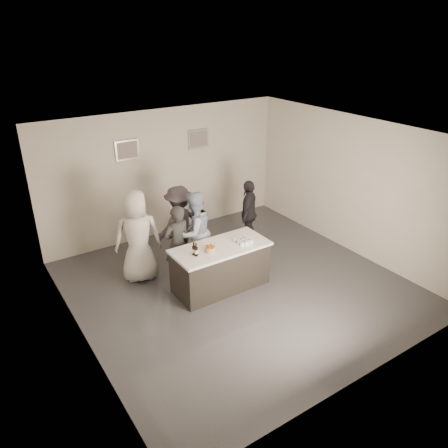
# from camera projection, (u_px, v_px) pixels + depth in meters

# --- Properties ---
(floor) EXTENTS (6.00, 6.00, 0.00)m
(floor) POSITION_uv_depth(u_px,v_px,m) (238.00, 286.00, 8.61)
(floor) COLOR #3D3D42
(floor) RESTS_ON ground
(ceiling) EXTENTS (6.00, 6.00, 0.00)m
(ceiling) POSITION_uv_depth(u_px,v_px,m) (240.00, 135.00, 7.35)
(ceiling) COLOR white
(wall_back) EXTENTS (6.00, 0.04, 3.00)m
(wall_back) POSITION_uv_depth(u_px,v_px,m) (166.00, 173.00, 10.25)
(wall_back) COLOR beige
(wall_back) RESTS_ON ground
(wall_front) EXTENTS (6.00, 0.04, 3.00)m
(wall_front) POSITION_uv_depth(u_px,v_px,m) (371.00, 294.00, 5.71)
(wall_front) COLOR beige
(wall_front) RESTS_ON ground
(wall_left) EXTENTS (0.04, 6.00, 3.00)m
(wall_left) POSITION_uv_depth(u_px,v_px,m) (74.00, 261.00, 6.48)
(wall_left) COLOR beige
(wall_left) RESTS_ON ground
(wall_right) EXTENTS (0.04, 6.00, 3.00)m
(wall_right) POSITION_uv_depth(u_px,v_px,m) (352.00, 186.00, 9.48)
(wall_right) COLOR beige
(wall_right) RESTS_ON ground
(picture_left) EXTENTS (0.54, 0.04, 0.44)m
(picture_left) POSITION_uv_depth(u_px,v_px,m) (127.00, 150.00, 9.48)
(picture_left) COLOR #B2B2B7
(picture_left) RESTS_ON wall_back
(picture_right) EXTENTS (0.54, 0.04, 0.44)m
(picture_right) POSITION_uv_depth(u_px,v_px,m) (199.00, 139.00, 10.38)
(picture_right) COLOR #B2B2B7
(picture_right) RESTS_ON wall_back
(bar_counter) EXTENTS (1.86, 0.86, 0.90)m
(bar_counter) POSITION_uv_depth(u_px,v_px,m) (221.00, 267.00, 8.39)
(bar_counter) COLOR white
(bar_counter) RESTS_ON ground
(cake) EXTENTS (0.20, 0.20, 0.08)m
(cake) POSITION_uv_depth(u_px,v_px,m) (210.00, 250.00, 8.00)
(cake) COLOR orange
(cake) RESTS_ON bar_counter
(beer_bottle_a) EXTENTS (0.07, 0.07, 0.26)m
(beer_bottle_a) POSITION_uv_depth(u_px,v_px,m) (194.00, 248.00, 7.85)
(beer_bottle_a) COLOR black
(beer_bottle_a) RESTS_ON bar_counter
(beer_bottle_b) EXTENTS (0.07, 0.07, 0.26)m
(beer_bottle_b) POSITION_uv_depth(u_px,v_px,m) (196.00, 249.00, 7.81)
(beer_bottle_b) COLOR black
(beer_bottle_b) RESTS_ON bar_counter
(tumbler_cluster) EXTENTS (0.30, 0.30, 0.08)m
(tumbler_cluster) POSITION_uv_depth(u_px,v_px,m) (243.00, 241.00, 8.32)
(tumbler_cluster) COLOR orange
(tumbler_cluster) RESTS_ON bar_counter
(candles) EXTENTS (0.24, 0.08, 0.01)m
(candles) POSITION_uv_depth(u_px,v_px,m) (213.00, 259.00, 7.75)
(candles) COLOR pink
(candles) RESTS_ON bar_counter
(person_main_black) EXTENTS (0.61, 0.43, 1.59)m
(person_main_black) POSITION_uv_depth(u_px,v_px,m) (177.00, 244.00, 8.51)
(person_main_black) COLOR #272727
(person_main_black) RESTS_ON ground
(person_main_blue) EXTENTS (0.97, 0.83, 1.73)m
(person_main_blue) POSITION_uv_depth(u_px,v_px,m) (194.00, 232.00, 8.82)
(person_main_blue) COLOR #99A8C8
(person_main_blue) RESTS_ON ground
(person_guest_left) EXTENTS (1.06, 0.86, 1.88)m
(person_guest_left) POSITION_uv_depth(u_px,v_px,m) (138.00, 236.00, 8.48)
(person_guest_left) COLOR silver
(person_guest_left) RESTS_ON ground
(person_guest_right) EXTENTS (0.94, 0.87, 1.56)m
(person_guest_right) POSITION_uv_depth(u_px,v_px,m) (249.00, 213.00, 9.94)
(person_guest_right) COLOR black
(person_guest_right) RESTS_ON ground
(person_guest_back) EXTENTS (1.15, 0.74, 1.68)m
(person_guest_back) POSITION_uv_depth(u_px,v_px,m) (180.00, 224.00, 9.26)
(person_guest_back) COLOR #38313A
(person_guest_back) RESTS_ON ground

